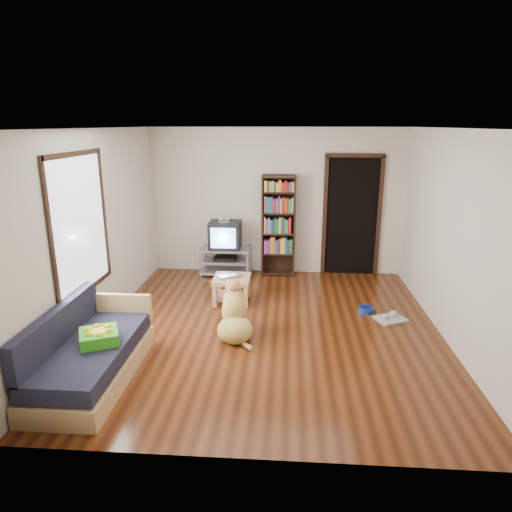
# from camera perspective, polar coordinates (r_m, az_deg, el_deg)

# --- Properties ---
(ground) EXTENTS (5.00, 5.00, 0.00)m
(ground) POSITION_cam_1_polar(r_m,az_deg,el_deg) (6.22, 1.69, -9.04)
(ground) COLOR #57280F
(ground) RESTS_ON ground
(ceiling) EXTENTS (5.00, 5.00, 0.00)m
(ceiling) POSITION_cam_1_polar(r_m,az_deg,el_deg) (5.62, 1.91, 15.68)
(ceiling) COLOR white
(ceiling) RESTS_ON ground
(wall_back) EXTENTS (4.50, 0.00, 4.50)m
(wall_back) POSITION_cam_1_polar(r_m,az_deg,el_deg) (8.23, 2.54, 6.75)
(wall_back) COLOR beige
(wall_back) RESTS_ON ground
(wall_front) EXTENTS (4.50, 0.00, 4.50)m
(wall_front) POSITION_cam_1_polar(r_m,az_deg,el_deg) (3.41, -0.00, -7.14)
(wall_front) COLOR beige
(wall_front) RESTS_ON ground
(wall_left) EXTENTS (0.00, 5.00, 5.00)m
(wall_left) POSITION_cam_1_polar(r_m,az_deg,el_deg) (6.29, -19.18, 2.89)
(wall_left) COLOR beige
(wall_left) RESTS_ON ground
(wall_right) EXTENTS (0.00, 5.00, 5.00)m
(wall_right) POSITION_cam_1_polar(r_m,az_deg,el_deg) (6.12, 23.35, 2.12)
(wall_right) COLOR beige
(wall_right) RESTS_ON ground
(green_cushion) EXTENTS (0.51, 0.51, 0.13)m
(green_cushion) POSITION_cam_1_polar(r_m,az_deg,el_deg) (5.17, -19.04, -9.52)
(green_cushion) COLOR green
(green_cushion) RESTS_ON sofa
(laptop) EXTENTS (0.42, 0.36, 0.03)m
(laptop) POSITION_cam_1_polar(r_m,az_deg,el_deg) (6.93, -3.08, -2.63)
(laptop) COLOR silver
(laptop) RESTS_ON coffee_table
(dog_bowl) EXTENTS (0.22, 0.22, 0.08)m
(dog_bowl) POSITION_cam_1_polar(r_m,az_deg,el_deg) (6.89, 13.58, -6.55)
(dog_bowl) COLOR navy
(dog_bowl) RESTS_ON ground
(grey_rag) EXTENTS (0.50, 0.46, 0.03)m
(grey_rag) POSITION_cam_1_polar(r_m,az_deg,el_deg) (6.73, 16.44, -7.56)
(grey_rag) COLOR #999999
(grey_rag) RESTS_ON ground
(window) EXTENTS (0.03, 1.46, 1.70)m
(window) POSITION_cam_1_polar(r_m,az_deg,el_deg) (5.80, -21.12, 3.66)
(window) COLOR white
(window) RESTS_ON wall_left
(doorway) EXTENTS (1.03, 0.05, 2.19)m
(doorway) POSITION_cam_1_polar(r_m,az_deg,el_deg) (8.32, 11.89, 5.25)
(doorway) COLOR black
(doorway) RESTS_ON wall_back
(tv_stand) EXTENTS (0.90, 0.45, 0.50)m
(tv_stand) POSITION_cam_1_polar(r_m,az_deg,el_deg) (8.30, -3.83, -0.51)
(tv_stand) COLOR #99999E
(tv_stand) RESTS_ON ground
(crt_tv) EXTENTS (0.55, 0.52, 0.58)m
(crt_tv) POSITION_cam_1_polar(r_m,az_deg,el_deg) (8.20, -3.87, 2.71)
(crt_tv) COLOR black
(crt_tv) RESTS_ON tv_stand
(bookshelf) EXTENTS (0.60, 0.30, 1.80)m
(bookshelf) POSITION_cam_1_polar(r_m,az_deg,el_deg) (8.13, 2.83, 4.48)
(bookshelf) COLOR black
(bookshelf) RESTS_ON ground
(sofa) EXTENTS (0.80, 1.80, 0.80)m
(sofa) POSITION_cam_1_polar(r_m,az_deg,el_deg) (5.30, -20.16, -11.67)
(sofa) COLOR tan
(sofa) RESTS_ON ground
(coffee_table) EXTENTS (0.55, 0.55, 0.40)m
(coffee_table) POSITION_cam_1_polar(r_m,az_deg,el_deg) (7.01, -3.03, -3.59)
(coffee_table) COLOR tan
(coffee_table) RESTS_ON ground
(dog) EXTENTS (0.53, 0.84, 0.73)m
(dog) POSITION_cam_1_polar(r_m,az_deg,el_deg) (5.92, -2.70, -7.58)
(dog) COLOR #D4B451
(dog) RESTS_ON ground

